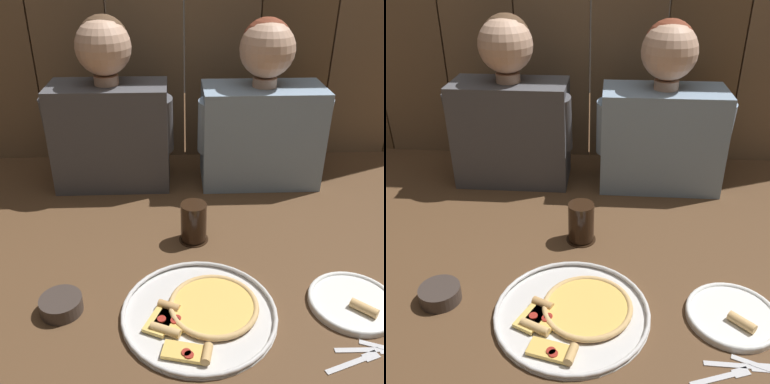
# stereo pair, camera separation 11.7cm
# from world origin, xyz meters

# --- Properties ---
(ground_plane) EXTENTS (3.20, 3.20, 0.00)m
(ground_plane) POSITION_xyz_m (0.00, 0.00, 0.00)
(ground_plane) COLOR brown
(pizza_tray) EXTENTS (0.36, 0.36, 0.03)m
(pizza_tray) POSITION_xyz_m (0.02, -0.16, 0.01)
(pizza_tray) COLOR silver
(pizza_tray) RESTS_ON ground
(dinner_plate) EXTENTS (0.21, 0.21, 0.03)m
(dinner_plate) POSITION_xyz_m (0.38, -0.15, 0.01)
(dinner_plate) COLOR white
(dinner_plate) RESTS_ON ground
(drinking_glass) EXTENTS (0.09, 0.09, 0.12)m
(drinking_glass) POSITION_xyz_m (0.01, 0.14, 0.06)
(drinking_glass) COLOR black
(drinking_glass) RESTS_ON ground
(dipping_bowl) EXTENTS (0.10, 0.10, 0.04)m
(dipping_bowl) POSITION_xyz_m (-0.31, -0.14, 0.02)
(dipping_bowl) COLOR #3D332D
(dipping_bowl) RESTS_ON ground
(table_fork) EXTENTS (0.13, 0.06, 0.01)m
(table_fork) POSITION_xyz_m (0.32, -0.31, 0.00)
(table_fork) COLOR silver
(table_fork) RESTS_ON ground
(table_knife) EXTENTS (0.16, 0.02, 0.01)m
(table_knife) POSITION_xyz_m (0.37, -0.29, 0.00)
(table_knife) COLOR silver
(table_knife) RESTS_ON ground
(diner_left) EXTENTS (0.43, 0.20, 0.57)m
(diner_left) POSITION_xyz_m (-0.26, 0.51, 0.26)
(diner_left) COLOR #4C4C51
(diner_left) RESTS_ON ground
(diner_right) EXTENTS (0.44, 0.21, 0.56)m
(diner_right) POSITION_xyz_m (0.26, 0.51, 0.25)
(diner_right) COLOR #849EB7
(diner_right) RESTS_ON ground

